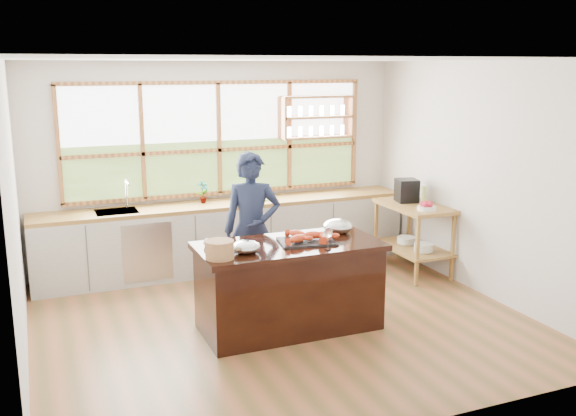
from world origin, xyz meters
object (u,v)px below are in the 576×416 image
island (289,286)px  espresso_machine (407,190)px  cook (252,230)px  wicker_basket (220,250)px

island → espresso_machine: bearing=30.4°
cook → espresso_machine: 2.36m
island → cook: 0.90m
espresso_machine → wicker_basket: 3.34m
island → wicker_basket: 0.98m
espresso_machine → wicker_basket: bearing=-140.0°
cook → espresso_machine: (2.31, 0.49, 0.18)m
island → wicker_basket: bearing=-163.9°
espresso_machine → wicker_basket: (-2.98, -1.51, -0.06)m
island → wicker_basket: (-0.79, -0.23, 0.53)m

